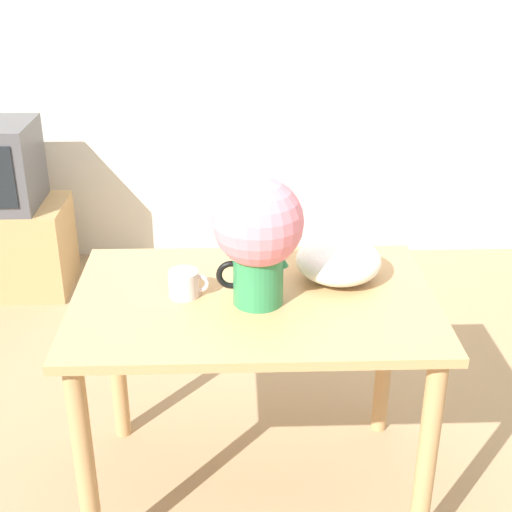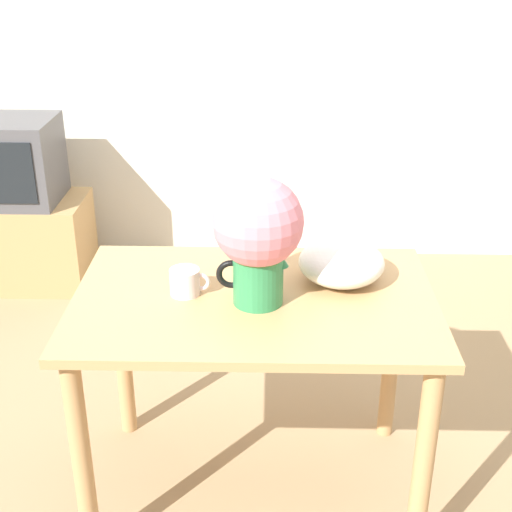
{
  "view_description": "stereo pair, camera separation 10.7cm",
  "coord_description": "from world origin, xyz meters",
  "views": [
    {
      "loc": [
        -0.18,
        -1.91,
        1.82
      ],
      "look_at": [
        -0.12,
        0.0,
        0.92
      ],
      "focal_mm": 50.0,
      "sensor_mm": 36.0,
      "label": 1
    },
    {
      "loc": [
        -0.07,
        -1.91,
        1.82
      ],
      "look_at": [
        -0.12,
        0.0,
        0.92
      ],
      "focal_mm": 50.0,
      "sensor_mm": 36.0,
      "label": 2
    }
  ],
  "objects": [
    {
      "name": "ground_plane",
      "position": [
        0.0,
        0.0,
        0.0
      ],
      "size": [
        12.0,
        12.0,
        0.0
      ],
      "primitive_type": "plane",
      "color": "#9E7F5B"
    },
    {
      "name": "wall_back",
      "position": [
        0.0,
        2.04,
        1.3
      ],
      "size": [
        8.0,
        0.05,
        2.6
      ],
      "color": "silver",
      "rests_on": "ground_plane"
    },
    {
      "name": "table",
      "position": [
        -0.12,
        0.03,
        0.64
      ],
      "size": [
        1.13,
        0.74,
        0.77
      ],
      "color": "tan",
      "rests_on": "ground_plane"
    },
    {
      "name": "flower_vase",
      "position": [
        -0.11,
        0.0,
        0.99
      ],
      "size": [
        0.27,
        0.27,
        0.4
      ],
      "color": "#2D844C",
      "rests_on": "table"
    },
    {
      "name": "coffee_mug",
      "position": [
        -0.34,
        0.05,
        0.81
      ],
      "size": [
        0.13,
        0.09,
        0.08
      ],
      "color": "silver",
      "rests_on": "table"
    },
    {
      "name": "white_bowl",
      "position": [
        0.15,
        0.14,
        0.83
      ],
      "size": [
        0.27,
        0.27,
        0.13
      ],
      "color": "white",
      "rests_on": "table"
    },
    {
      "name": "tv_stand",
      "position": [
        -1.42,
        1.61,
        0.24
      ],
      "size": [
        0.69,
        0.43,
        0.48
      ],
      "color": "tan",
      "rests_on": "ground_plane"
    }
  ]
}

